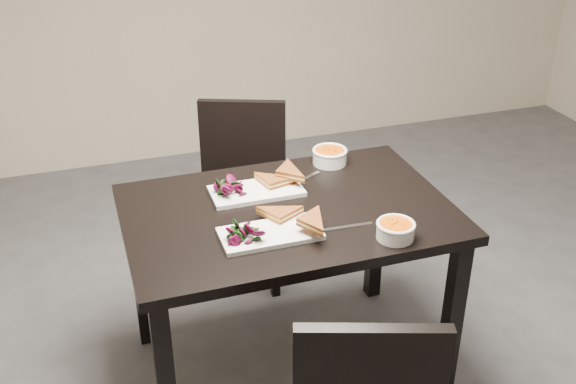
% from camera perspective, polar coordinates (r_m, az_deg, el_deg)
% --- Properties ---
extents(table, '(1.20, 0.80, 0.75)m').
position_cam_1_polar(table, '(2.55, 0.00, -3.35)').
color(table, black).
rests_on(table, ground).
extents(chair_far, '(0.54, 0.54, 0.85)m').
position_cam_1_polar(chair_far, '(3.29, -3.97, 1.02)').
color(chair_far, black).
rests_on(chair_far, ground).
extents(plate_near, '(0.35, 0.17, 0.02)m').
position_cam_1_polar(plate_near, '(2.33, -1.51, -3.54)').
color(plate_near, white).
rests_on(plate_near, table).
extents(sandwich_near, '(0.21, 0.20, 0.06)m').
position_cam_1_polar(sandwich_near, '(2.34, -0.10, -2.32)').
color(sandwich_near, '#A95523').
rests_on(sandwich_near, plate_near).
extents(salad_near, '(0.11, 0.10, 0.05)m').
position_cam_1_polar(salad_near, '(2.29, -3.91, -3.26)').
color(salad_near, black).
rests_on(salad_near, plate_near).
extents(soup_bowl_near, '(0.14, 0.14, 0.06)m').
position_cam_1_polar(soup_bowl_near, '(2.33, 9.05, -3.12)').
color(soup_bowl_near, white).
rests_on(soup_bowl_near, table).
extents(cutlery_near, '(0.18, 0.02, 0.00)m').
position_cam_1_polar(cutlery_near, '(2.39, 5.10, -2.92)').
color(cutlery_near, silver).
rests_on(cutlery_near, table).
extents(plate_far, '(0.35, 0.18, 0.02)m').
position_cam_1_polar(plate_far, '(2.60, -2.69, 0.08)').
color(plate_far, white).
rests_on(plate_far, table).
extents(sandwich_far, '(0.20, 0.17, 0.06)m').
position_cam_1_polar(sandwich_far, '(2.59, -1.23, 0.87)').
color(sandwich_far, '#A95523').
rests_on(sandwich_far, plate_far).
extents(salad_far, '(0.11, 0.10, 0.05)m').
position_cam_1_polar(salad_far, '(2.56, -4.85, 0.39)').
color(salad_far, black).
rests_on(salad_far, plate_far).
extents(soup_bowl_far, '(0.15, 0.15, 0.07)m').
position_cam_1_polar(soup_bowl_far, '(2.82, 3.54, 3.11)').
color(soup_bowl_far, white).
rests_on(soup_bowl_far, table).
extents(cutlery_far, '(0.17, 0.10, 0.00)m').
position_cam_1_polar(cutlery_far, '(2.70, 1.37, 1.10)').
color(cutlery_far, silver).
rests_on(cutlery_far, table).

